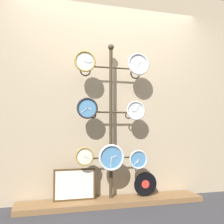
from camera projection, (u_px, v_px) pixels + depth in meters
ground_plane at (121, 214)px, 2.73m from camera, size 12.00×12.00×0.00m
shop_wall at (108, 89)px, 3.37m from camera, size 4.40×0.04×2.80m
low_shelf at (112, 202)px, 3.07m from camera, size 2.20×0.36×0.06m
display_stand at (111, 148)px, 3.17m from camera, size 0.77×0.42×1.94m
clock_top_left at (85, 61)px, 3.04m from camera, size 0.25×0.04×0.25m
clock_top_right at (138, 64)px, 3.22m from camera, size 0.28×0.04×0.28m
clock_middle_left at (87, 108)px, 3.04m from camera, size 0.25×0.04×0.25m
clock_middle_right at (136, 111)px, 3.21m from camera, size 0.24×0.04×0.24m
clock_bottom_left at (85, 156)px, 2.98m from camera, size 0.21×0.04×0.21m
clock_bottom_center at (111, 158)px, 3.06m from camera, size 0.31×0.04×0.31m
clock_bottom_right at (138, 160)px, 3.14m from camera, size 0.23×0.04×0.23m
vinyl_record at (145, 184)px, 3.21m from camera, size 0.30×0.01×0.30m
picture_frame at (75, 185)px, 3.02m from camera, size 0.48×0.02×0.36m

